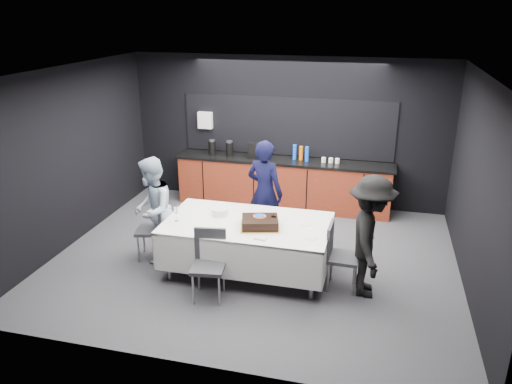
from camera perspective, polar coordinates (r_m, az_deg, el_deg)
ground at (r=7.71m, az=-0.18°, el=-7.58°), size 6.00×6.00×0.00m
room_shell at (r=7.03m, az=-0.20°, el=5.90°), size 6.04×5.04×2.82m
kitchenette at (r=9.49m, az=3.03°, el=1.47°), size 4.10×0.64×2.05m
party_table at (r=7.08m, az=-0.99°, el=-4.48°), size 2.32×1.32×0.78m
cake_assembly at (r=6.85m, az=0.46°, el=-3.49°), size 0.62×0.55×0.17m
plate_stack at (r=7.26m, az=-4.16°, el=-2.25°), size 0.24×0.24×0.10m
loose_plate_near at (r=6.79m, az=-4.53°, el=-4.38°), size 0.22×0.22×0.01m
loose_plate_right_a at (r=7.01m, az=5.70°, el=-3.58°), size 0.20×0.20×0.01m
loose_plate_right_b at (r=6.63m, az=6.25°, el=-5.07°), size 0.22×0.22×0.01m
loose_plate_far at (r=7.29m, az=0.45°, el=-2.49°), size 0.19×0.19×0.01m
fork_pile at (r=6.52m, az=0.53°, el=-5.29°), size 0.17×0.12×0.02m
champagne_flute at (r=7.08m, az=-9.14°, el=-2.11°), size 0.06×0.06×0.22m
chair_left at (r=7.67m, az=-11.37°, el=-3.73°), size 0.50×0.50×0.92m
chair_right at (r=6.84m, az=9.32°, el=-6.71°), size 0.44×0.44×0.92m
chair_near at (r=6.59m, az=-5.38°, el=-7.60°), size 0.47×0.47×0.92m
person_center at (r=7.90m, az=1.01°, el=-0.07°), size 0.72×0.58×1.71m
person_left at (r=7.55m, az=-11.77°, el=-2.01°), size 0.76×0.89×1.59m
person_right at (r=6.65m, az=12.93°, el=-5.03°), size 0.69×1.11×1.65m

